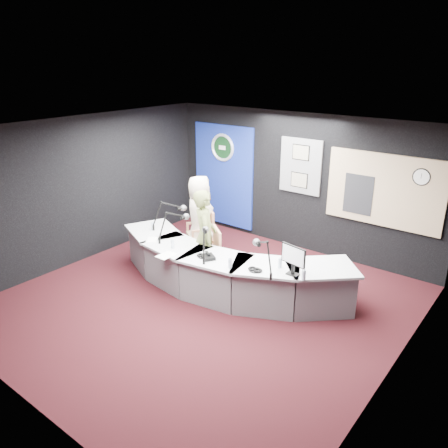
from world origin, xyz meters
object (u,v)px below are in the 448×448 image
Objects in this scene: armchair_right at (205,255)px; person_woman at (205,236)px; broadcast_desk at (222,269)px; armchair_left at (200,233)px; person_man at (199,217)px.

person_woman is at bearing 0.00° from armchair_right.
broadcast_desk is 4.56× the size of armchair_left.
armchair_left is 0.34m from person_man.
broadcast_desk is 1.49m from armchair_left.
broadcast_desk is 4.62× the size of armchair_right.
broadcast_desk is 0.49m from armchair_right.
armchair_right is at bearing -0.00° from person_woman.
person_man reaches higher than broadcast_desk.
armchair_right is 1.11m from person_man.
person_man reaches higher than armchair_left.
armchair_left is 1.06m from armchair_right.
armchair_left reaches higher than broadcast_desk.
person_man is (-0.76, 0.74, 0.34)m from armchair_right.
person_man is at bearing 0.00° from armchair_left.
person_woman reaches higher than armchair_right.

